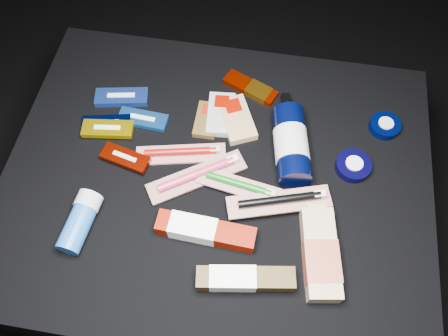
% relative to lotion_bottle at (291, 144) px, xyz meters
% --- Properties ---
extents(ground, '(3.00, 3.00, 0.00)m').
position_rel_lotion_bottle_xyz_m(ground, '(-0.16, -0.09, -0.44)').
color(ground, black).
rests_on(ground, ground).
extents(cloth_table, '(0.98, 0.78, 0.40)m').
position_rel_lotion_bottle_xyz_m(cloth_table, '(-0.16, -0.09, -0.24)').
color(cloth_table, black).
rests_on(cloth_table, ground).
extents(luna_bar_0, '(0.14, 0.07, 0.02)m').
position_rel_lotion_bottle_xyz_m(luna_bar_0, '(-0.43, 0.09, -0.03)').
color(luna_bar_0, '#2044B0').
rests_on(luna_bar_0, cloth_table).
extents(luna_bar_1, '(0.12, 0.05, 0.02)m').
position_rel_lotion_bottle_xyz_m(luna_bar_1, '(-0.36, 0.03, -0.03)').
color(luna_bar_1, '#1A59B1').
rests_on(luna_bar_1, cloth_table).
extents(luna_bar_2, '(0.12, 0.07, 0.02)m').
position_rel_lotion_bottle_xyz_m(luna_bar_2, '(-0.44, 0.00, -0.03)').
color(luna_bar_2, black).
rests_on(luna_bar_2, cloth_table).
extents(luna_bar_3, '(0.13, 0.06, 0.02)m').
position_rel_lotion_bottle_xyz_m(luna_bar_3, '(-0.44, -0.01, -0.02)').
color(luna_bar_3, '#C0A302').
rests_on(luna_bar_3, cloth_table).
extents(luna_bar_4, '(0.12, 0.07, 0.01)m').
position_rel_lotion_bottle_xyz_m(luna_bar_4, '(-0.37, -0.09, -0.02)').
color(luna_bar_4, '#6E0F01').
rests_on(luna_bar_4, cloth_table).
extents(clif_bar_0, '(0.05, 0.10, 0.02)m').
position_rel_lotion_bottle_xyz_m(clif_bar_0, '(-0.21, 0.06, -0.03)').
color(clif_bar_0, '#4E3B16').
rests_on(clif_bar_0, cloth_table).
extents(clif_bar_1, '(0.08, 0.13, 0.02)m').
position_rel_lotion_bottle_xyz_m(clif_bar_1, '(-0.18, 0.08, -0.03)').
color(clif_bar_1, '#A9A9A3').
rests_on(clif_bar_1, cloth_table).
extents(clif_bar_2, '(0.12, 0.14, 0.02)m').
position_rel_lotion_bottle_xyz_m(clif_bar_2, '(-0.14, 0.07, -0.03)').
color(clif_bar_2, tan).
rests_on(clif_bar_2, cloth_table).
extents(power_bar, '(0.15, 0.10, 0.02)m').
position_rel_lotion_bottle_xyz_m(power_bar, '(-0.11, 0.17, -0.03)').
color(power_bar, '#841300').
rests_on(power_bar, cloth_table).
extents(lotion_bottle, '(0.11, 0.24, 0.08)m').
position_rel_lotion_bottle_xyz_m(lotion_bottle, '(0.00, 0.00, 0.00)').
color(lotion_bottle, black).
rests_on(lotion_bottle, cloth_table).
extents(cream_tin_upper, '(0.07, 0.07, 0.02)m').
position_rel_lotion_bottle_xyz_m(cream_tin_upper, '(0.22, 0.11, -0.03)').
color(cream_tin_upper, black).
rests_on(cream_tin_upper, cloth_table).
extents(cream_tin_lower, '(0.08, 0.08, 0.03)m').
position_rel_lotion_bottle_xyz_m(cream_tin_lower, '(0.15, -0.02, -0.03)').
color(cream_tin_lower, black).
rests_on(cream_tin_lower, cloth_table).
extents(bodywash_bottle, '(0.10, 0.21, 0.04)m').
position_rel_lotion_bottle_xyz_m(bodywash_bottle, '(0.08, -0.25, -0.02)').
color(bodywash_bottle, tan).
rests_on(bodywash_bottle, cloth_table).
extents(deodorant_stick, '(0.07, 0.14, 0.05)m').
position_rel_lotion_bottle_xyz_m(deodorant_stick, '(-0.42, -0.25, -0.01)').
color(deodorant_stick, '#1C55A5').
rests_on(deodorant_stick, cloth_table).
extents(toothbrush_pack_0, '(0.22, 0.09, 0.02)m').
position_rel_lotion_bottle_xyz_m(toothbrush_pack_0, '(-0.25, -0.05, -0.03)').
color(toothbrush_pack_0, beige).
rests_on(toothbrush_pack_0, cloth_table).
extents(toothbrush_pack_1, '(0.22, 0.17, 0.03)m').
position_rel_lotion_bottle_xyz_m(toothbrush_pack_1, '(-0.20, -0.10, -0.02)').
color(toothbrush_pack_1, '#AEA7A2').
rests_on(toothbrush_pack_1, cloth_table).
extents(toothbrush_pack_2, '(0.19, 0.07, 0.02)m').
position_rel_lotion_bottle_xyz_m(toothbrush_pack_2, '(-0.10, -0.11, -0.02)').
color(toothbrush_pack_2, beige).
rests_on(toothbrush_pack_2, cloth_table).
extents(toothbrush_pack_3, '(0.23, 0.12, 0.03)m').
position_rel_lotion_bottle_xyz_m(toothbrush_pack_3, '(-0.01, -0.14, -0.01)').
color(toothbrush_pack_3, '#B7AFAB').
rests_on(toothbrush_pack_3, cloth_table).
extents(toothpaste_carton_red, '(0.21, 0.06, 0.04)m').
position_rel_lotion_bottle_xyz_m(toothpaste_carton_red, '(-0.17, -0.23, -0.02)').
color(toothpaste_carton_red, '#710E00').
rests_on(toothpaste_carton_red, cloth_table).
extents(toothpaste_carton_green, '(0.20, 0.07, 0.04)m').
position_rel_lotion_bottle_xyz_m(toothpaste_carton_green, '(-0.07, -0.32, -0.01)').
color(toothpaste_carton_green, '#3C2C11').
rests_on(toothpaste_carton_green, cloth_table).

